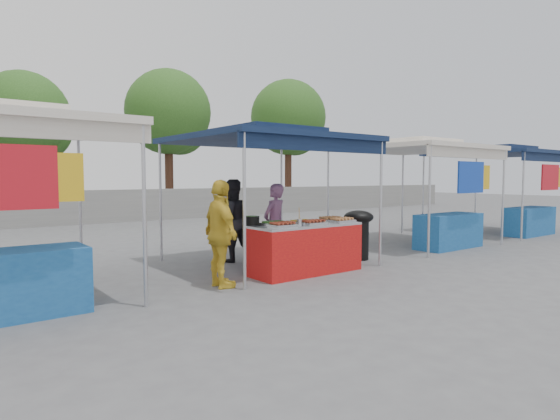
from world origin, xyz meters
TOP-DOWN VIEW (x-y plane):
  - ground_plane at (0.00, 0.00)m, footprint 80.00×80.00m
  - back_wall at (0.00, 11.00)m, footprint 40.00×0.25m
  - main_canopy at (0.00, 0.97)m, footprint 3.20×3.20m
  - neighbor_stall_right at (4.50, 0.57)m, footprint 3.20×3.20m
  - neighbor_stall_far at (8.50, 0.57)m, footprint 3.20×3.20m
  - tree_1 at (-1.97, 13.34)m, footprint 3.32×3.22m
  - tree_2 at (3.60, 13.14)m, footprint 3.71×3.68m
  - tree_3 at (10.29, 13.15)m, footprint 3.91×3.91m
  - vendor_table at (0.00, -0.10)m, footprint 2.00×0.80m
  - food_tray_fl at (-0.65, -0.32)m, footprint 0.42×0.30m
  - food_tray_fm at (-0.02, -0.34)m, footprint 0.42×0.30m
  - food_tray_fr at (0.66, -0.34)m, footprint 0.42×0.30m
  - food_tray_bl at (-0.58, -0.02)m, footprint 0.42×0.30m
  - food_tray_bm at (-0.01, -0.02)m, footprint 0.42×0.30m
  - food_tray_br at (0.66, -0.03)m, footprint 0.42×0.30m
  - cooking_pot at (-0.86, 0.26)m, footprint 0.26×0.26m
  - skewer_cup at (-0.27, -0.28)m, footprint 0.09×0.09m
  - wok_burner at (1.71, 0.24)m, footprint 0.59×0.59m
  - crate_left at (-0.27, 0.46)m, footprint 0.51×0.36m
  - crate_right at (0.20, 0.41)m, footprint 0.47×0.33m
  - crate_stacked at (0.20, 0.41)m, footprint 0.46×0.32m
  - vendor_woman at (0.05, 0.83)m, footprint 0.65×0.52m
  - helper_man at (-0.43, 1.59)m, footprint 0.82×0.66m
  - customer_person at (-1.71, -0.17)m, footprint 0.48×0.98m

SIDE VIEW (x-z plane):
  - ground_plane at x=0.00m, z-range 0.00..0.00m
  - crate_right at x=0.20m, z-range 0.00..0.28m
  - crate_left at x=-0.27m, z-range 0.00..0.31m
  - crate_stacked at x=0.20m, z-range 0.28..0.56m
  - vendor_table at x=0.00m, z-range 0.00..0.85m
  - wok_burner at x=1.71m, z-range 0.09..1.09m
  - back_wall at x=0.00m, z-range 0.00..1.20m
  - vendor_woman at x=0.05m, z-range 0.00..1.53m
  - helper_man at x=-0.43m, z-range 0.00..1.61m
  - customer_person at x=-1.71m, z-range 0.00..1.62m
  - food_tray_fl at x=-0.65m, z-range 0.85..0.92m
  - food_tray_fm at x=-0.02m, z-range 0.85..0.92m
  - food_tray_fr at x=0.66m, z-range 0.85..0.92m
  - food_tray_bl at x=-0.58m, z-range 0.85..0.92m
  - food_tray_bm at x=-0.01m, z-range 0.85..0.92m
  - food_tray_br at x=0.66m, z-range 0.85..0.92m
  - skewer_cup at x=-0.27m, z-range 0.85..0.96m
  - cooking_pot at x=-0.86m, z-range 0.85..1.00m
  - neighbor_stall_right at x=4.50m, z-range 0.32..2.89m
  - neighbor_stall_far at x=8.50m, z-range 0.32..2.89m
  - main_canopy at x=0.00m, z-range 1.08..3.65m
  - tree_1 at x=-1.97m, z-range 1.01..6.56m
  - tree_2 at x=3.60m, z-range 1.16..7.50m
  - tree_3 at x=10.29m, z-range 1.24..7.97m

